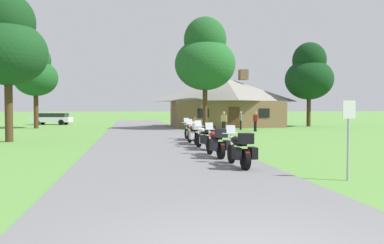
{
  "coord_description": "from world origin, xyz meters",
  "views": [
    {
      "loc": [
        -1.33,
        -4.16,
        1.92
      ],
      "look_at": [
        2.22,
        17.16,
        1.16
      ],
      "focal_mm": 35.01,
      "sensor_mm": 36.0,
      "label": 1
    }
  ],
  "objects_px": {
    "motorcycle_white_third_in_row": "(206,137)",
    "tree_left_far": "(36,73)",
    "bystander_gray_shirt_near_lodge": "(241,119)",
    "motorcycle_green_farthest_in_row": "(190,131)",
    "tree_left_near": "(8,44)",
    "tree_right_of_lodge": "(309,74)",
    "motorcycle_black_nearest_to_camera": "(240,150)",
    "metal_signpost_roadside": "(348,130)",
    "motorcycle_red_second_in_row": "(217,143)",
    "tree_by_lodge_front": "(205,57)",
    "bystander_red_shirt_by_tree": "(255,120)",
    "parked_white_suv_far_left": "(52,118)",
    "bystander_tan_shirt_beside_signpost": "(224,120)",
    "motorcycle_red_fourth_in_row": "(194,134)"
  },
  "relations": [
    {
      "from": "motorcycle_white_third_in_row",
      "to": "tree_left_far",
      "type": "distance_m",
      "value": 25.76
    },
    {
      "from": "bystander_gray_shirt_near_lodge",
      "to": "motorcycle_green_farthest_in_row",
      "type": "bearing_deg",
      "value": 156.48
    },
    {
      "from": "tree_left_near",
      "to": "tree_right_of_lodge",
      "type": "bearing_deg",
      "value": 29.78
    },
    {
      "from": "motorcycle_black_nearest_to_camera",
      "to": "tree_left_far",
      "type": "bearing_deg",
      "value": 112.88
    },
    {
      "from": "motorcycle_white_third_in_row",
      "to": "metal_signpost_roadside",
      "type": "xyz_separation_m",
      "value": [
        2.31,
        -7.68,
        0.74
      ]
    },
    {
      "from": "tree_right_of_lodge",
      "to": "motorcycle_white_third_in_row",
      "type": "bearing_deg",
      "value": -126.58
    },
    {
      "from": "motorcycle_red_second_in_row",
      "to": "tree_right_of_lodge",
      "type": "bearing_deg",
      "value": 51.9
    },
    {
      "from": "tree_left_near",
      "to": "tree_left_far",
      "type": "bearing_deg",
      "value": 97.88
    },
    {
      "from": "motorcycle_black_nearest_to_camera",
      "to": "bystander_gray_shirt_near_lodge",
      "type": "xyz_separation_m",
      "value": [
        6.54,
        21.48,
        0.34
      ]
    },
    {
      "from": "tree_left_near",
      "to": "motorcycle_black_nearest_to_camera",
      "type": "bearing_deg",
      "value": -48.46
    },
    {
      "from": "tree_right_of_lodge",
      "to": "tree_left_far",
      "type": "distance_m",
      "value": 28.34
    },
    {
      "from": "motorcycle_white_third_in_row",
      "to": "tree_left_far",
      "type": "relative_size",
      "value": 0.25
    },
    {
      "from": "metal_signpost_roadside",
      "to": "tree_by_lodge_front",
      "type": "distance_m",
      "value": 25.16
    },
    {
      "from": "motorcycle_black_nearest_to_camera",
      "to": "bystander_red_shirt_by_tree",
      "type": "bearing_deg",
      "value": 67.86
    },
    {
      "from": "metal_signpost_roadside",
      "to": "tree_right_of_lodge",
      "type": "xyz_separation_m",
      "value": [
        13.5,
        28.98,
        4.37
      ]
    },
    {
      "from": "tree_left_far",
      "to": "parked_white_suv_far_left",
      "type": "relative_size",
      "value": 1.7
    },
    {
      "from": "tree_right_of_lodge",
      "to": "tree_left_far",
      "type": "bearing_deg",
      "value": 178.63
    },
    {
      "from": "tree_left_far",
      "to": "parked_white_suv_far_left",
      "type": "height_order",
      "value": "tree_left_far"
    },
    {
      "from": "motorcycle_red_second_in_row",
      "to": "tree_left_far",
      "type": "height_order",
      "value": "tree_left_far"
    },
    {
      "from": "motorcycle_white_third_in_row",
      "to": "parked_white_suv_far_left",
      "type": "relative_size",
      "value": 0.43
    },
    {
      "from": "bystander_tan_shirt_beside_signpost",
      "to": "metal_signpost_roadside",
      "type": "xyz_separation_m",
      "value": [
        -1.97,
        -21.08,
        0.4
      ]
    },
    {
      "from": "motorcycle_white_third_in_row",
      "to": "bystander_red_shirt_by_tree",
      "type": "bearing_deg",
      "value": 53.07
    },
    {
      "from": "tree_by_lodge_front",
      "to": "metal_signpost_roadside",
      "type": "bearing_deg",
      "value": -92.52
    },
    {
      "from": "motorcycle_black_nearest_to_camera",
      "to": "motorcycle_green_farthest_in_row",
      "type": "distance_m",
      "value": 10.51
    },
    {
      "from": "motorcycle_black_nearest_to_camera",
      "to": "motorcycle_red_second_in_row",
      "type": "xyz_separation_m",
      "value": [
        -0.16,
        2.55,
        0.0
      ]
    },
    {
      "from": "metal_signpost_roadside",
      "to": "parked_white_suv_far_left",
      "type": "relative_size",
      "value": 0.44
    },
    {
      "from": "bystander_gray_shirt_near_lodge",
      "to": "tree_left_far",
      "type": "height_order",
      "value": "tree_left_far"
    },
    {
      "from": "motorcycle_white_third_in_row",
      "to": "parked_white_suv_far_left",
      "type": "distance_m",
      "value": 32.96
    },
    {
      "from": "motorcycle_black_nearest_to_camera",
      "to": "tree_right_of_lodge",
      "type": "height_order",
      "value": "tree_right_of_lodge"
    },
    {
      "from": "motorcycle_red_second_in_row",
      "to": "bystander_red_shirt_by_tree",
      "type": "bearing_deg",
      "value": 61.65
    },
    {
      "from": "motorcycle_red_fourth_in_row",
      "to": "metal_signpost_roadside",
      "type": "distance_m",
      "value": 10.46
    },
    {
      "from": "motorcycle_white_third_in_row",
      "to": "tree_left_far",
      "type": "height_order",
      "value": "tree_left_far"
    },
    {
      "from": "motorcycle_white_third_in_row",
      "to": "tree_right_of_lodge",
      "type": "xyz_separation_m",
      "value": [
        15.81,
        21.3,
        5.12
      ]
    },
    {
      "from": "motorcycle_white_third_in_row",
      "to": "bystander_gray_shirt_near_lodge",
      "type": "distance_m",
      "value": 17.39
    },
    {
      "from": "tree_left_far",
      "to": "tree_by_lodge_front",
      "type": "distance_m",
      "value": 16.75
    },
    {
      "from": "tree_left_near",
      "to": "tree_by_lodge_front",
      "type": "bearing_deg",
      "value": 37.55
    },
    {
      "from": "tree_left_far",
      "to": "bystander_tan_shirt_beside_signpost",
      "type": "bearing_deg",
      "value": -27.05
    },
    {
      "from": "tree_left_far",
      "to": "tree_by_lodge_front",
      "type": "xyz_separation_m",
      "value": [
        15.91,
        -5.09,
        1.19
      ]
    },
    {
      "from": "motorcycle_black_nearest_to_camera",
      "to": "motorcycle_white_third_in_row",
      "type": "relative_size",
      "value": 1.0
    },
    {
      "from": "bystander_gray_shirt_near_lodge",
      "to": "tree_by_lodge_front",
      "type": "bearing_deg",
      "value": 82.87
    },
    {
      "from": "bystander_tan_shirt_beside_signpost",
      "to": "metal_signpost_roadside",
      "type": "distance_m",
      "value": 21.18
    },
    {
      "from": "metal_signpost_roadside",
      "to": "tree_by_lodge_front",
      "type": "height_order",
      "value": "tree_by_lodge_front"
    },
    {
      "from": "motorcycle_black_nearest_to_camera",
      "to": "tree_left_near",
      "type": "distance_m",
      "value": 16.44
    },
    {
      "from": "bystander_red_shirt_by_tree",
      "to": "tree_left_far",
      "type": "bearing_deg",
      "value": -129.83
    },
    {
      "from": "tree_by_lodge_front",
      "to": "bystander_red_shirt_by_tree",
      "type": "bearing_deg",
      "value": -41.33
    },
    {
      "from": "motorcycle_green_farthest_in_row",
      "to": "tree_left_near",
      "type": "xyz_separation_m",
      "value": [
        -10.48,
        1.2,
        5.05
      ]
    },
    {
      "from": "tree_left_near",
      "to": "bystander_tan_shirt_beside_signpost",
      "type": "bearing_deg",
      "value": 25.82
    },
    {
      "from": "motorcycle_green_farthest_in_row",
      "to": "tree_left_far",
      "type": "height_order",
      "value": "tree_left_far"
    },
    {
      "from": "bystander_gray_shirt_near_lodge",
      "to": "bystander_tan_shirt_beside_signpost",
      "type": "relative_size",
      "value": 1.0
    },
    {
      "from": "tree_right_of_lodge",
      "to": "tree_by_lodge_front",
      "type": "relative_size",
      "value": 0.89
    }
  ]
}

